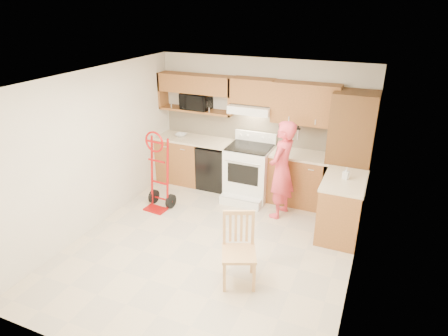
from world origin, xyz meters
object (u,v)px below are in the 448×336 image
Objects in this scene: microwave at (196,101)px; dining_chair at (239,251)px; person at (282,170)px; range at (248,168)px; hand_truck at (157,175)px.

microwave is 0.58× the size of dining_chair.
person reaches higher than dining_chair.
hand_truck is (-1.31, -1.02, 0.06)m from range.
range is (1.20, -0.32, -1.06)m from microwave.
dining_chair is (-0.01, -1.91, -0.36)m from person.
hand_truck reaches higher than dining_chair.
microwave is 0.48× the size of range.
person is (1.93, -0.74, -0.80)m from microwave.
dining_chair is at bearing -27.25° from hand_truck.
microwave is at bearing -101.45° from person.
dining_chair is (2.03, -1.30, -0.16)m from hand_truck.
hand_truck reaches higher than range.
range is 0.87m from person.
hand_truck is at bearing -63.90° from person.
dining_chair is at bearing -51.46° from microwave.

